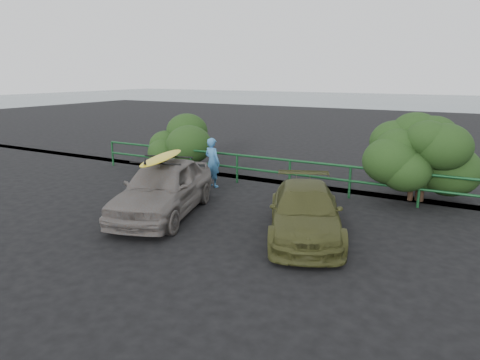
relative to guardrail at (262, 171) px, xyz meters
The scene contains 10 objects.
ground 5.03m from the guardrail, 90.00° to the right, with size 80.00×80.00×0.00m, color black.
ocean 55.00m from the guardrail, 90.00° to the left, with size 200.00×200.00×0.00m, color slate.
guardrail is the anchor object (origin of this frame).
shrub_left 4.84m from the guardrail, behind, with size 3.20×2.40×1.97m, color #203D16, non-canonical shape.
shrub_right 5.07m from the guardrail, ahead, with size 3.20×2.40×2.39m, color #203D16, non-canonical shape.
sedan 4.16m from the guardrail, 104.37° to the right, with size 1.77×4.40×1.50m, color #67605C.
olive_vehicle 4.64m from the guardrail, 51.25° to the right, with size 1.65×4.07×1.18m, color #3F421D.
man 1.74m from the guardrail, 149.18° to the right, with size 0.61×0.40×1.68m, color teal.
roof_rack 4.27m from the guardrail, 104.37° to the right, with size 1.41×0.98×0.05m, color black, non-canonical shape.
surfboard 4.28m from the guardrail, 104.37° to the right, with size 0.53×2.56×0.08m, color gold.
Camera 1 is at (6.25, -7.81, 3.76)m, focal length 32.00 mm.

